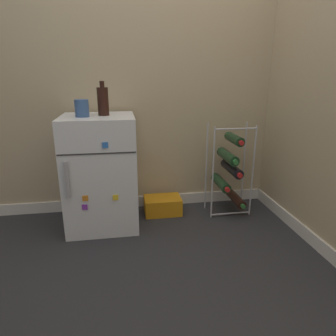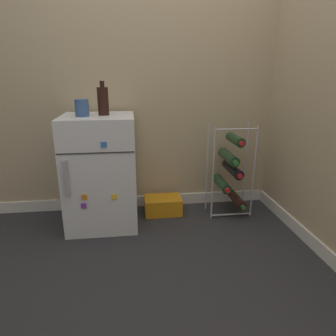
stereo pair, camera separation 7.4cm
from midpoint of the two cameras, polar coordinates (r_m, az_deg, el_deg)
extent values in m
plane|color=#28282B|center=(2.02, 1.92, -14.26)|extent=(14.00, 14.00, 0.00)
cube|color=tan|center=(2.40, -1.09, 21.88)|extent=(6.65, 0.06, 2.50)
cube|color=silver|center=(2.56, -0.82, -6.01)|extent=(6.65, 0.01, 0.09)
cube|color=silver|center=(2.18, -13.59, -0.82)|extent=(0.49, 0.46, 0.80)
cube|color=#2D2D2D|center=(1.91, -14.46, 2.65)|extent=(0.48, 0.00, 0.01)
cube|color=#9E9EA3|center=(1.96, -19.70, -2.18)|extent=(0.02, 0.02, 0.24)
cube|color=purple|center=(2.03, -16.60, -7.16)|extent=(0.04, 0.01, 0.04)
cube|color=yellow|center=(1.99, -11.01, -5.55)|extent=(0.04, 0.01, 0.04)
cube|color=orange|center=(2.01, -16.50, -5.57)|extent=(0.04, 0.01, 0.04)
cube|color=blue|center=(1.89, -12.97, 4.25)|extent=(0.04, 0.01, 0.04)
cylinder|color=#B2B2B7|center=(2.24, 7.61, -1.15)|extent=(0.01, 0.01, 0.71)
cylinder|color=#B2B2B7|center=(2.35, 14.99, -0.73)|extent=(0.01, 0.01, 0.71)
cylinder|color=#B2B2B7|center=(2.40, 6.44, 0.14)|extent=(0.01, 0.01, 0.71)
cylinder|color=#B2B2B7|center=(2.50, 13.40, 0.48)|extent=(0.01, 0.01, 0.71)
cylinder|color=#B2B2B7|center=(2.42, 10.91, -8.49)|extent=(0.31, 0.01, 0.01)
cylinder|color=#B2B2B7|center=(2.21, 11.90, 7.31)|extent=(0.31, 0.01, 0.01)
cylinder|color=black|center=(2.48, 11.86, -5.66)|extent=(0.07, 0.29, 0.07)
cylinder|color=#2D7033|center=(2.35, 13.22, -7.12)|extent=(0.03, 0.02, 0.03)
cylinder|color=#19381E|center=(2.38, 9.12, -2.78)|extent=(0.07, 0.28, 0.07)
cylinder|color=red|center=(2.25, 10.31, -4.08)|extent=(0.04, 0.02, 0.04)
cylinder|color=black|center=(2.38, 11.17, -0.12)|extent=(0.07, 0.31, 0.07)
cylinder|color=red|center=(2.23, 12.61, -1.39)|extent=(0.04, 0.02, 0.04)
cylinder|color=#19381E|center=(2.33, 10.40, 2.20)|extent=(0.08, 0.30, 0.08)
cylinder|color=#2D7033|center=(2.19, 11.79, 1.09)|extent=(0.04, 0.02, 0.04)
cylinder|color=#19381E|center=(2.32, 11.62, 5.44)|extent=(0.07, 0.25, 0.07)
cylinder|color=red|center=(2.19, 12.87, 4.69)|extent=(0.03, 0.02, 0.03)
cube|color=orange|center=(2.40, -1.92, -7.11)|extent=(0.29, 0.19, 0.13)
cylinder|color=#335184|center=(2.06, -17.10, 10.83)|extent=(0.09, 0.09, 0.11)
cylinder|color=black|center=(2.09, -13.29, 12.22)|extent=(0.07, 0.07, 0.18)
cylinder|color=black|center=(2.08, -13.50, 15.28)|extent=(0.03, 0.03, 0.04)
camera|label=1|loc=(0.04, -90.95, -0.30)|focal=32.00mm
camera|label=2|loc=(0.04, 89.05, 0.30)|focal=32.00mm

